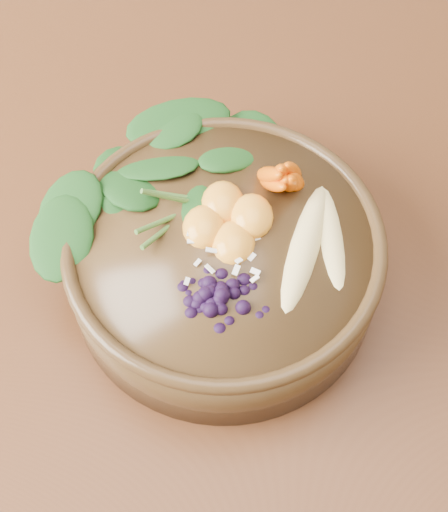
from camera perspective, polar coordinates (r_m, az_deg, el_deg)
The scene contains 9 objects.
ground at distance 1.39m, azimuth 6.98°, elevation -16.13°, with size 4.00×4.00×0.00m, color #381E0F.
dining_table at distance 0.79m, azimuth 11.92°, elevation -2.55°, with size 1.60×0.90×0.75m.
stoneware_bowl at distance 0.63m, azimuth 0.00°, elevation -0.48°, with size 0.28×0.28×0.07m, color #453019.
kale_heap at distance 0.62m, azimuth -3.53°, elevation 7.06°, with size 0.18×0.16×0.04m, color #184517, non-canonical shape.
carrot_cluster at distance 0.62m, azimuth 5.20°, elevation 8.75°, with size 0.06×0.06×0.08m, color #EA6502, non-canonical shape.
banana_halves at distance 0.59m, azimuth 7.67°, elevation 1.86°, with size 0.07×0.16×0.03m.
mandarin_cluster at distance 0.60m, azimuth 0.31°, elevation 3.52°, with size 0.08×0.09×0.03m, color orange, non-canonical shape.
blueberry_pile at distance 0.56m, azimuth -0.18°, elevation -2.44°, with size 0.13×0.10×0.04m, color black, non-canonical shape.
coconut_flakes at distance 0.59m, azimuth 0.04°, elevation 0.03°, with size 0.09×0.07×0.01m, color white, non-canonical shape.
Camera 1 is at (-0.14, -0.39, 1.33)m, focal length 50.00 mm.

